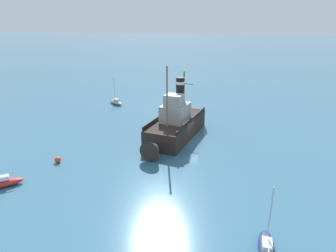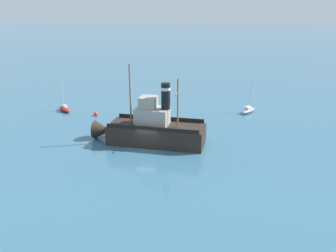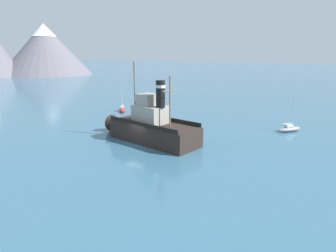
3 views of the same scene
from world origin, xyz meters
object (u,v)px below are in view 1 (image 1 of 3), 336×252
object	(u,v)px
old_tugboat	(175,125)
mooring_buoy	(58,160)
sailboat_grey	(116,102)
sailboat_red	(1,183)
sailboat_navy	(266,248)

from	to	relation	value
old_tugboat	mooring_buoy	xyz separation A→B (m)	(10.73, 10.43, -1.49)
old_tugboat	sailboat_grey	bearing A→B (deg)	-43.21
sailboat_grey	mooring_buoy	world-z (taller)	sailboat_grey
old_tugboat	mooring_buoy	size ratio (longest dim) A/B	21.57
sailboat_grey	sailboat_red	size ratio (longest dim) A/B	1.00
sailboat_grey	sailboat_red	distance (m)	30.15
mooring_buoy	old_tugboat	bearing A→B (deg)	-135.80
old_tugboat	sailboat_red	bearing A→B (deg)	51.86
sailboat_grey	mooring_buoy	distance (m)	24.56
old_tugboat	sailboat_red	distance (m)	20.76
sailboat_grey	sailboat_red	xyz separation A→B (m)	(-1.91, 30.09, 0.00)
sailboat_red	mooring_buoy	size ratio (longest dim) A/B	7.18
sailboat_grey	sailboat_navy	distance (m)	41.43
old_tugboat	sailboat_red	world-z (taller)	old_tugboat
mooring_buoy	sailboat_navy	bearing A→B (deg)	158.86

